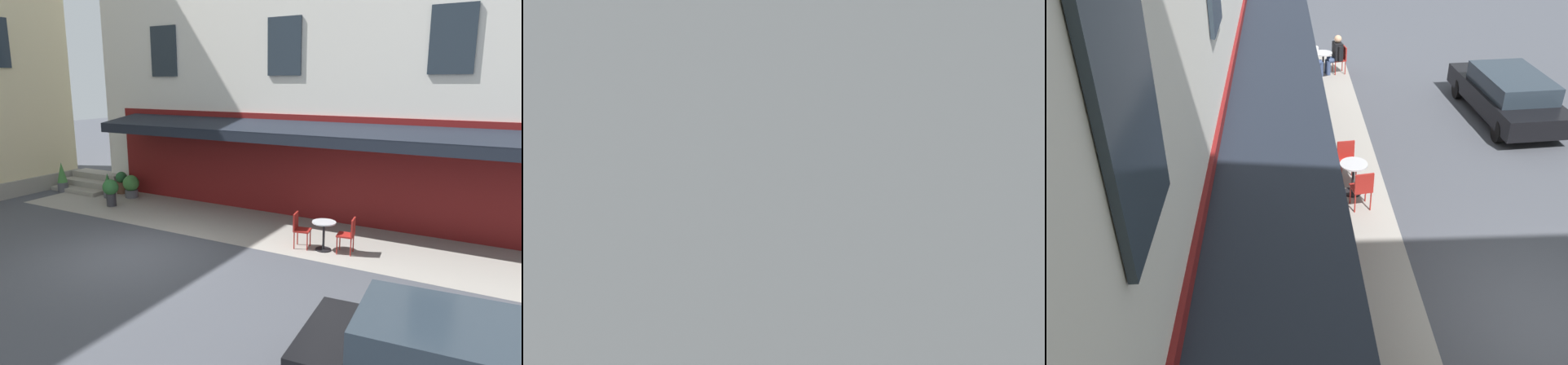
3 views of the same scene
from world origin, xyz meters
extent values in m
plane|color=#42444C|center=(0.00, 0.00, 0.00)|extent=(70.00, 70.00, 0.00)
cube|color=gray|center=(-3.25, -3.40, 0.00)|extent=(20.50, 3.20, 0.01)
cube|color=maroon|center=(-3.00, -4.97, 1.60)|extent=(16.00, 0.06, 3.20)
cube|color=black|center=(-3.00, -4.15, 2.85)|extent=(15.00, 1.70, 0.36)
cube|color=black|center=(-3.00, -3.32, 2.62)|extent=(15.00, 0.04, 0.28)
cube|color=#232D38|center=(3.00, -4.96, 5.20)|extent=(1.10, 0.06, 1.70)
cylinder|color=black|center=(-11.34, -2.68, 0.01)|extent=(0.40, 0.40, 0.03)
cylinder|color=black|center=(-11.34, -2.68, 0.36)|extent=(0.06, 0.06, 0.72)
cylinder|color=#B7B7BC|center=(-11.34, -2.68, 0.73)|extent=(0.60, 0.60, 0.03)
cylinder|color=maroon|center=(-11.57, -2.34, 0.23)|extent=(0.03, 0.03, 0.45)
cylinder|color=maroon|center=(-11.24, -2.28, 0.23)|extent=(0.03, 0.03, 0.45)
cylinder|color=maroon|center=(-11.64, -2.01, 0.23)|extent=(0.03, 0.03, 0.45)
cylinder|color=maroon|center=(-11.30, -1.94, 0.23)|extent=(0.03, 0.03, 0.45)
cube|color=maroon|center=(-11.44, -2.14, 0.47)|extent=(0.47, 0.47, 0.04)
cube|color=maroon|center=(-11.47, -1.96, 0.70)|extent=(0.40, 0.11, 0.42)
cylinder|color=maroon|center=(-11.00, -2.93, 0.23)|extent=(0.03, 0.03, 0.45)
cylinder|color=maroon|center=(-11.30, -3.10, 0.23)|extent=(0.03, 0.03, 0.45)
cylinder|color=maroon|center=(-10.83, -3.22, 0.23)|extent=(0.03, 0.03, 0.45)
cylinder|color=maroon|center=(-11.13, -3.39, 0.23)|extent=(0.03, 0.03, 0.45)
cube|color=maroon|center=(-11.07, -3.16, 0.47)|extent=(0.55, 0.55, 0.04)
cube|color=maroon|center=(-10.98, -3.32, 0.70)|extent=(0.37, 0.23, 0.42)
cylinder|color=black|center=(-4.00, -2.58, 0.01)|extent=(0.40, 0.40, 0.03)
cylinder|color=black|center=(-4.00, -2.58, 0.36)|extent=(0.06, 0.06, 0.72)
cylinder|color=#B7B7BC|center=(-4.00, -2.58, 0.73)|extent=(0.60, 0.60, 0.03)
cylinder|color=maroon|center=(-3.65, -2.34, 0.23)|extent=(0.03, 0.03, 0.45)
cylinder|color=maroon|center=(-3.60, -2.68, 0.23)|extent=(0.03, 0.03, 0.45)
cylinder|color=maroon|center=(-3.32, -2.29, 0.23)|extent=(0.03, 0.03, 0.45)
cylinder|color=maroon|center=(-3.26, -2.62, 0.23)|extent=(0.03, 0.03, 0.45)
cube|color=maroon|center=(-3.46, -2.48, 0.47)|extent=(0.46, 0.46, 0.04)
cube|color=maroon|center=(-3.28, -2.45, 0.70)|extent=(0.11, 0.40, 0.42)
cylinder|color=maroon|center=(-4.35, -2.79, 0.23)|extent=(0.03, 0.03, 0.45)
cylinder|color=maroon|center=(-4.40, -2.46, 0.23)|extent=(0.03, 0.03, 0.45)
cylinder|color=maroon|center=(-4.69, -2.84, 0.23)|extent=(0.03, 0.03, 0.45)
cylinder|color=maroon|center=(-4.74, -2.50, 0.23)|extent=(0.03, 0.03, 0.45)
cube|color=maroon|center=(-4.54, -2.65, 0.47)|extent=(0.45, 0.45, 0.04)
cube|color=maroon|center=(-4.72, -2.67, 0.70)|extent=(0.09, 0.40, 0.42)
cylinder|color=navy|center=(-11.46, -2.54, 0.23)|extent=(0.15, 0.15, 0.47)
cylinder|color=navy|center=(-11.49, -2.38, 0.49)|extent=(0.21, 0.35, 0.16)
cylinder|color=navy|center=(-11.28, -2.51, 0.23)|extent=(0.15, 0.15, 0.47)
cylinder|color=navy|center=(-11.31, -2.35, 0.49)|extent=(0.21, 0.35, 0.16)
cube|color=black|center=(-11.43, -2.20, 0.77)|extent=(0.50, 0.34, 0.56)
sphere|color=tan|center=(-11.43, -2.20, 1.17)|extent=(0.25, 0.25, 0.25)
cylinder|color=black|center=(-11.70, -2.25, 0.75)|extent=(0.10, 0.10, 0.49)
cylinder|color=black|center=(-11.15, -2.15, 0.75)|extent=(0.10, 0.10, 0.49)
cylinder|color=navy|center=(-11.18, -2.76, 0.23)|extent=(0.16, 0.16, 0.47)
cylinder|color=navy|center=(-11.10, -2.91, 0.49)|extent=(0.31, 0.38, 0.16)
cylinder|color=navy|center=(-11.35, -2.85, 0.23)|extent=(0.16, 0.16, 0.47)
cylinder|color=navy|center=(-11.26, -3.00, 0.49)|extent=(0.31, 0.38, 0.16)
cube|color=silver|center=(-11.09, -3.11, 0.78)|extent=(0.56, 0.48, 0.59)
sphere|color=tan|center=(-11.09, -3.11, 1.21)|extent=(0.26, 0.26, 0.26)
cylinder|color=silver|center=(-10.84, -2.96, 0.77)|extent=(0.10, 0.10, 0.52)
cylinder|color=silver|center=(-11.35, -3.25, 0.77)|extent=(0.10, 0.10, 0.52)
cube|color=black|center=(-7.77, 2.15, 0.57)|extent=(4.42, 2.12, 0.55)
cube|color=#232D38|center=(-7.57, 2.17, 1.09)|extent=(2.52, 1.78, 0.48)
cylinder|color=black|center=(-9.28, 2.84, 0.30)|extent=(0.60, 0.20, 0.60)
cylinder|color=black|center=(-9.16, 1.24, 0.30)|extent=(0.60, 0.20, 0.60)
cylinder|color=black|center=(-6.39, 3.06, 0.30)|extent=(0.60, 0.20, 0.60)
cylinder|color=black|center=(-6.27, 1.46, 0.30)|extent=(0.60, 0.20, 0.60)
camera|label=1|loc=(-7.89, 7.65, 4.15)|focal=31.24mm
camera|label=2|loc=(-15.21, -7.87, 5.46)|focal=35.81mm
camera|label=3|loc=(5.93, -4.07, 6.50)|focal=37.15mm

